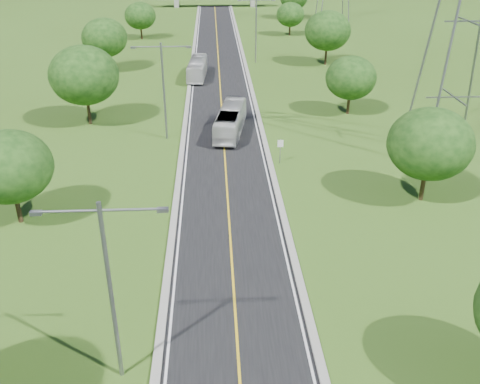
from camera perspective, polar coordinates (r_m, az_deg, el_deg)
name	(u,v)px	position (r m, az deg, el deg)	size (l,w,h in m)	color
ground	(221,96)	(71.43, -2.07, 10.22)	(260.00, 260.00, 0.00)	#355518
road	(220,83)	(77.19, -2.16, 11.53)	(8.00, 150.00, 0.06)	black
curb_left	(190,83)	(77.23, -5.38, 11.50)	(0.50, 150.00, 0.22)	gray
curb_right	(250,82)	(77.34, 1.06, 11.64)	(0.50, 150.00, 0.22)	gray
speed_limit_sign	(280,147)	(50.52, 4.32, 4.76)	(0.55, 0.09, 2.40)	slate
streetlight_near_left	(109,280)	(25.66, -13.80, -9.07)	(5.90, 0.25, 10.00)	slate
streetlight_mid_left	(163,83)	(55.59, -8.18, 11.40)	(5.90, 0.25, 10.00)	slate
streetlight_far_right	(256,25)	(87.88, 1.72, 17.42)	(5.90, 0.25, 10.00)	slate
power_tower_near	(472,5)	(53.96, 23.49, 17.86)	(9.00, 6.40, 28.00)	slate
tree_lb	(9,167)	(42.49, -23.40, 2.50)	(6.30, 6.30, 7.33)	black
tree_lc	(84,75)	(61.89, -16.30, 11.86)	(7.56, 7.56, 8.79)	black
tree_ld	(104,38)	(85.36, -14.26, 15.67)	(6.72, 6.72, 7.82)	black
tree_le	(140,16)	(108.45, -10.61, 17.99)	(5.88, 5.88, 6.84)	black
tree_rb	(430,144)	(44.82, 19.62, 4.86)	(6.72, 6.72, 7.82)	black
tree_rc	(351,78)	(64.55, 11.74, 11.84)	(5.88, 5.88, 6.84)	black
tree_rd	(328,31)	(87.62, 9.33, 16.61)	(7.14, 7.14, 8.30)	black
tree_re	(290,15)	(110.72, 5.39, 18.33)	(5.46, 5.46, 6.35)	black
bus_outbound	(231,121)	(57.83, -1.02, 7.63)	(2.36, 10.09, 2.81)	silver
bus_inbound	(197,68)	(79.82, -4.57, 13.01)	(2.25, 9.64, 2.68)	silver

